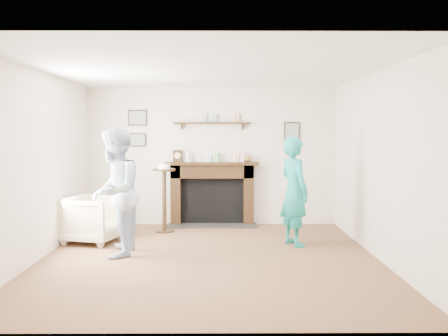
{
  "coord_description": "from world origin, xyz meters",
  "views": [
    {
      "loc": [
        0.15,
        -6.58,
        1.69
      ],
      "look_at": [
        0.2,
        0.9,
        1.15
      ],
      "focal_mm": 40.0,
      "sensor_mm": 36.0,
      "label": 1
    }
  ],
  "objects": [
    {
      "name": "armchair",
      "position": [
        -1.79,
        0.96,
        0.0
      ],
      "size": [
        0.96,
        0.94,
        0.72
      ],
      "primitive_type": "imported",
      "rotation": [
        0.0,
        0.0,
        1.31
      ],
      "color": "#C1AA8F",
      "rests_on": "ground"
    },
    {
      "name": "woman",
      "position": [
        1.25,
        0.79,
        0.0
      ],
      "size": [
        0.59,
        0.69,
        1.62
      ],
      "primitive_type": "imported",
      "rotation": [
        0.0,
        0.0,
        1.97
      ],
      "color": "#1EA5AE",
      "rests_on": "ground"
    },
    {
      "name": "pedestal_table",
      "position": [
        -0.8,
        1.8,
        0.76
      ],
      "size": [
        0.38,
        0.38,
        1.23
      ],
      "color": "black",
      "rests_on": "ground"
    },
    {
      "name": "ground",
      "position": [
        0.0,
        0.0,
        0.0
      ],
      "size": [
        5.0,
        5.0,
        0.0
      ],
      "primitive_type": "plane",
      "color": "brown",
      "rests_on": "ground"
    },
    {
      "name": "man",
      "position": [
        -1.28,
        0.16,
        0.0
      ],
      "size": [
        0.68,
        0.86,
        1.75
      ],
      "primitive_type": "imported",
      "rotation": [
        0.0,
        0.0,
        -1.55
      ],
      "color": "#C9E0FC",
      "rests_on": "ground"
    },
    {
      "name": "room_shell",
      "position": [
        -0.0,
        0.69,
        1.62
      ],
      "size": [
        4.54,
        5.02,
        2.52
      ],
      "color": "beige",
      "rests_on": "ground"
    }
  ]
}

